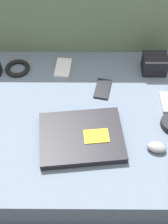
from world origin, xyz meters
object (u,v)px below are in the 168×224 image
(computer_mouse, at_px, (155,147))
(laptop, at_px, (80,137))
(camera_pouch, at_px, (153,64))
(phone_black, at_px, (168,102))
(phone_silver, at_px, (62,68))
(phone_small, at_px, (102,89))

(computer_mouse, bearing_deg, laptop, -175.76)
(computer_mouse, bearing_deg, camera_pouch, 97.18)
(phone_black, bearing_deg, phone_silver, 155.51)
(phone_silver, xyz_separation_m, phone_black, (0.44, -0.20, 0.00))
(camera_pouch, bearing_deg, phone_silver, 178.60)
(camera_pouch, bearing_deg, laptop, -130.23)
(phone_silver, distance_m, camera_pouch, 0.40)
(phone_black, bearing_deg, camera_pouch, 101.80)
(laptop, distance_m, camera_pouch, 0.48)
(phone_black, bearing_deg, laptop, -153.03)
(phone_black, height_order, camera_pouch, camera_pouch)
(camera_pouch, bearing_deg, phone_black, -78.37)
(computer_mouse, height_order, phone_black, computer_mouse)
(computer_mouse, xyz_separation_m, phone_small, (-0.18, 0.29, -0.01))
(computer_mouse, height_order, camera_pouch, camera_pouch)
(computer_mouse, distance_m, phone_silver, 0.55)
(laptop, height_order, phone_silver, laptop)
(phone_small, height_order, camera_pouch, camera_pouch)
(computer_mouse, relative_size, phone_black, 0.73)
(phone_black, height_order, phone_small, phone_black)
(laptop, relative_size, computer_mouse, 4.23)
(laptop, xyz_separation_m, phone_silver, (-0.09, 0.38, -0.01))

